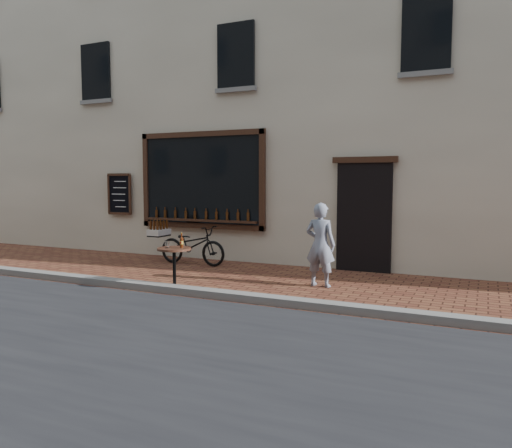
% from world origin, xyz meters
% --- Properties ---
extents(ground, '(90.00, 90.00, 0.00)m').
position_xyz_m(ground, '(0.00, 0.00, 0.00)').
color(ground, '#56291C').
rests_on(ground, ground).
extents(kerb, '(90.00, 0.25, 0.12)m').
position_xyz_m(kerb, '(0.00, 0.20, 0.06)').
color(kerb, slate).
rests_on(kerb, ground).
extents(shop_building, '(28.00, 6.20, 10.00)m').
position_xyz_m(shop_building, '(0.00, 6.50, 5.00)').
color(shop_building, beige).
rests_on(shop_building, ground).
extents(cargo_bicycle, '(1.91, 0.63, 0.92)m').
position_xyz_m(cargo_bicycle, '(-1.72, 2.69, 0.44)').
color(cargo_bicycle, black).
rests_on(cargo_bicycle, ground).
extents(bistro_table, '(0.57, 0.57, 0.97)m').
position_xyz_m(bistro_table, '(-0.57, 0.35, 0.52)').
color(bistro_table, black).
rests_on(bistro_table, ground).
extents(pedestrian, '(0.56, 0.39, 1.47)m').
position_xyz_m(pedestrian, '(1.54, 1.72, 0.73)').
color(pedestrian, slate).
rests_on(pedestrian, ground).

